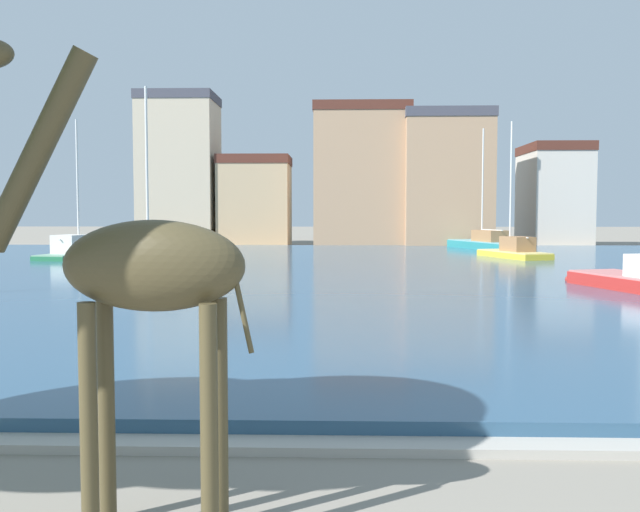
# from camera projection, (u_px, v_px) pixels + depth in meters

# --- Properties ---
(harbor_water) EXTENTS (86.33, 48.96, 0.31)m
(harbor_water) POSITION_uv_depth(u_px,v_px,m) (360.00, 272.00, 33.39)
(harbor_water) COLOR #2D5170
(harbor_water) RESTS_ON ground
(quay_edge_coping) EXTENTS (86.33, 0.50, 0.12)m
(quay_edge_coping) POSITION_uv_depth(u_px,v_px,m) (417.00, 447.00, 8.72)
(quay_edge_coping) COLOR #ADA89E
(quay_edge_coping) RESTS_ON ground
(giraffe_statue) EXTENTS (2.73, 0.73, 4.75)m
(giraffe_statue) POSITION_uv_depth(u_px,v_px,m) (138.00, 275.00, 6.36)
(giraffe_statue) COLOR #4C4228
(giraffe_statue) RESTS_ON ground
(sailboat_yellow) EXTENTS (3.61, 6.63, 8.47)m
(sailboat_yellow) POSITION_uv_depth(u_px,v_px,m) (510.00, 253.00, 42.03)
(sailboat_yellow) COLOR gold
(sailboat_yellow) RESTS_ON ground
(sailboat_green) EXTENTS (3.20, 6.66, 8.52)m
(sailboat_green) POSITION_uv_depth(u_px,v_px,m) (78.00, 254.00, 41.41)
(sailboat_green) COLOR #236B42
(sailboat_green) RESTS_ON ground
(sailboat_teal) EXTENTS (4.86, 9.94, 9.26)m
(sailboat_teal) POSITION_uv_depth(u_px,v_px,m) (482.00, 245.00, 52.08)
(sailboat_teal) COLOR teal
(sailboat_teal) RESTS_ON ground
(sailboat_white) EXTENTS (2.99, 7.02, 8.65)m
(sailboat_white) POSITION_uv_depth(u_px,v_px,m) (149.00, 266.00, 31.56)
(sailboat_white) COLOR white
(sailboat_white) RESTS_ON ground
(townhouse_wide_warehouse) EXTENTS (6.76, 6.15, 13.63)m
(townhouse_wide_warehouse) POSITION_uv_depth(u_px,v_px,m) (180.00, 170.00, 62.71)
(townhouse_wide_warehouse) COLOR #C6B293
(townhouse_wide_warehouse) RESTS_ON ground
(townhouse_end_terrace) EXTENTS (6.39, 5.68, 8.10)m
(townhouse_end_terrace) POSITION_uv_depth(u_px,v_px,m) (255.00, 201.00, 62.86)
(townhouse_end_terrace) COLOR tan
(townhouse_end_terrace) RESTS_ON ground
(townhouse_corner_house) EXTENTS (8.27, 5.65, 12.25)m
(townhouse_corner_house) POSITION_uv_depth(u_px,v_px,m) (362.00, 176.00, 59.85)
(townhouse_corner_house) COLOR tan
(townhouse_corner_house) RESTS_ON ground
(townhouse_tall_gabled) EXTENTS (7.39, 6.74, 11.57)m
(townhouse_tall_gabled) POSITION_uv_depth(u_px,v_px,m) (445.00, 180.00, 59.30)
(townhouse_tall_gabled) COLOR tan
(townhouse_tall_gabled) RESTS_ON ground
(townhouse_narrow_midrow) EXTENTS (5.15, 7.38, 9.06)m
(townhouse_narrow_midrow) POSITION_uv_depth(u_px,v_px,m) (553.00, 195.00, 62.11)
(townhouse_narrow_midrow) COLOR beige
(townhouse_narrow_midrow) RESTS_ON ground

